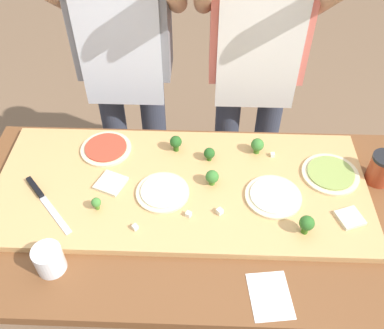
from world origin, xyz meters
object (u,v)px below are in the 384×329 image
(pizza_slice_near_left, at_px, (111,183))
(cheese_crumble_d, at_px, (189,214))
(pizza_whole_pesto_green, at_px, (330,174))
(sauce_jar, at_px, (382,169))
(prep_table, at_px, (193,227))
(pizza_whole_tomato_red, at_px, (106,148))
(cook_left, at_px, (124,51))
(cheese_crumble_a, at_px, (273,155))
(flour_cup, at_px, (50,260))
(pizza_whole_white_garlic, at_px, (273,196))
(chefs_knife, at_px, (42,197))
(broccoli_floret_back_left, at_px, (209,154))
(broccoli_floret_front_left, at_px, (176,142))
(broccoli_floret_front_right, at_px, (307,224))
(broccoli_floret_back_right, at_px, (96,203))
(recipe_note, at_px, (270,296))
(broccoli_floret_front_mid, at_px, (257,145))
(broccoli_floret_back_mid, at_px, (212,177))
(cook_right, at_px, (256,53))
(pizza_slice_center, at_px, (350,218))
(cheese_crumble_b, at_px, (220,211))
(cheese_crumble_c, at_px, (135,227))
(pizza_whole_cheese_artichoke, at_px, (163,192))

(pizza_slice_near_left, xyz_separation_m, cheese_crumble_d, (0.28, -0.13, 0.00))
(pizza_whole_pesto_green, xyz_separation_m, sauce_jar, (0.18, 0.01, 0.03))
(prep_table, height_order, pizza_whole_tomato_red, pizza_whole_tomato_red)
(pizza_whole_pesto_green, relative_size, cook_left, 0.12)
(cheese_crumble_a, xyz_separation_m, flour_cup, (-0.72, -0.49, 0.01))
(prep_table, bearing_deg, pizza_whole_white_garlic, 8.03)
(chefs_knife, distance_m, broccoli_floret_back_left, 0.62)
(broccoli_floret_front_left, bearing_deg, broccoli_floret_front_right, -40.06)
(broccoli_floret_back_right, relative_size, recipe_note, 0.32)
(broccoli_floret_front_mid, bearing_deg, chefs_knife, -161.44)
(broccoli_floret_back_mid, height_order, broccoli_floret_back_left, broccoli_floret_back_mid)
(cook_right, bearing_deg, pizza_slice_near_left, -131.81)
(chefs_knife, height_order, sauce_jar, sauce_jar)
(pizza_slice_center, relative_size, cheese_crumble_b, 4.09)
(prep_table, bearing_deg, cheese_crumble_b, -21.55)
(flour_cup, bearing_deg, pizza_slice_near_left, 68.25)
(broccoli_floret_front_left, relative_size, cheese_crumble_c, 3.93)
(broccoli_floret_front_mid, xyz_separation_m, cheese_crumble_b, (-0.15, -0.30, -0.03))
(cheese_crumble_c, xyz_separation_m, cook_left, (-0.13, 0.80, 0.17))
(broccoli_floret_back_left, relative_size, broccoli_floret_front_right, 0.75)
(pizza_whole_white_garlic, height_order, pizza_whole_pesto_green, same)
(broccoli_floret_back_right, distance_m, sauce_jar, 1.02)
(broccoli_floret_back_left, bearing_deg, broccoli_floret_back_right, -146.53)
(cheese_crumble_d, bearing_deg, broccoli_floret_front_mid, 51.78)
(cheese_crumble_d, height_order, flour_cup, flour_cup)
(pizza_slice_center, height_order, cheese_crumble_d, cheese_crumble_d)
(chefs_knife, relative_size, flour_cup, 2.63)
(broccoli_floret_front_left, xyz_separation_m, broccoli_floret_back_mid, (0.14, -0.17, -0.01))
(cheese_crumble_a, bearing_deg, pizza_slice_near_left, -164.43)
(recipe_note, bearing_deg, pizza_whole_cheese_artichoke, 133.69)
(pizza_whole_pesto_green, relative_size, cheese_crumble_d, 11.98)
(cheese_crumble_c, distance_m, recipe_note, 0.47)
(cook_left, relative_size, cook_right, 1.00)
(broccoli_floret_front_left, height_order, flour_cup, broccoli_floret_front_left)
(pizza_whole_pesto_green, relative_size, cook_right, 0.12)
(recipe_note, bearing_deg, pizza_whole_white_garlic, 83.59)
(pizza_whole_white_garlic, xyz_separation_m, broccoli_floret_front_left, (-0.35, 0.23, 0.03))
(pizza_whole_cheese_artichoke, height_order, cheese_crumble_d, cheese_crumble_d)
(chefs_knife, bearing_deg, broccoli_floret_front_right, -7.18)
(pizza_slice_near_left, height_order, pizza_slice_center, same)
(pizza_whole_cheese_artichoke, relative_size, pizza_whole_pesto_green, 0.91)
(broccoli_floret_front_mid, height_order, broccoli_floret_front_left, broccoli_floret_front_left)
(cheese_crumble_c, bearing_deg, broccoli_floret_back_right, 150.25)
(broccoli_floret_front_right, height_order, cook_right, cook_right)
(cheese_crumble_d, relative_size, cook_right, 0.01)
(chefs_knife, relative_size, broccoli_floret_back_left, 4.47)
(cheese_crumble_a, relative_size, recipe_note, 0.10)
(broccoli_floret_front_mid, relative_size, cheese_crumble_c, 3.79)
(broccoli_floret_back_mid, distance_m, broccoli_floret_back_right, 0.41)
(broccoli_floret_front_left, height_order, broccoli_floret_back_left, broccoli_floret_front_left)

